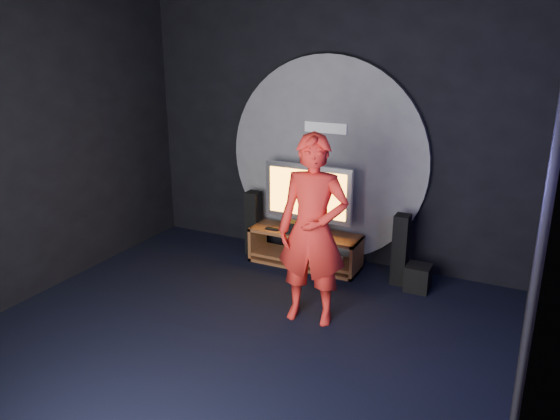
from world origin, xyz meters
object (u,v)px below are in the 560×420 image
object	(u,v)px
subwoofer	(418,278)
tower_speaker_left	(253,223)
tower_speaker_right	(400,250)
player	(313,231)
tv	(308,195)
media_console	(305,251)

from	to	relation	value
subwoofer	tower_speaker_left	bearing A→B (deg)	176.16
tower_speaker_right	player	bearing A→B (deg)	-115.88
tv	tower_speaker_left	world-z (taller)	tv
subwoofer	media_console	bearing A→B (deg)	177.05
tower_speaker_left	tv	bearing A→B (deg)	-0.65
media_console	tower_speaker_left	bearing A→B (deg)	174.52
tower_speaker_left	subwoofer	xyz separation A→B (m)	(2.24, -0.15, -0.28)
media_console	tower_speaker_left	distance (m)	0.83
tower_speaker_right	player	xyz separation A→B (m)	(-0.60, -1.23, 0.54)
tower_speaker_left	player	bearing A→B (deg)	-42.93
tower_speaker_right	subwoofer	world-z (taller)	tower_speaker_right
media_console	player	size ratio (longest dim) A/B	0.73
tv	tower_speaker_right	xyz separation A→B (m)	(1.21, -0.06, -0.49)
tower_speaker_left	player	size ratio (longest dim) A/B	0.44
tower_speaker_left	subwoofer	size ratio (longest dim) A/B	2.82
tower_speaker_right	subwoofer	bearing A→B (deg)	-17.75
subwoofer	player	world-z (taller)	player
subwoofer	tv	bearing A→B (deg)	174.43
tower_speaker_right	player	world-z (taller)	player
media_console	tower_speaker_left	world-z (taller)	tower_speaker_left
media_console	tower_speaker_right	bearing A→B (deg)	0.14
media_console	player	world-z (taller)	player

